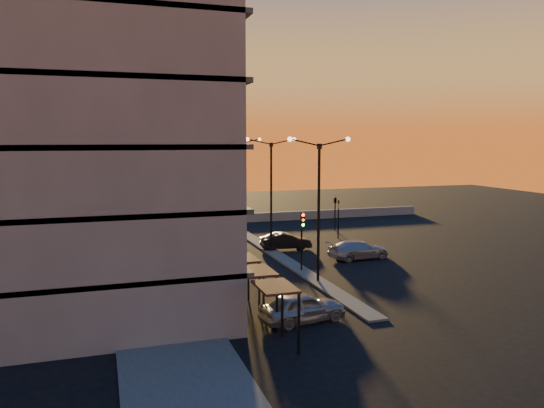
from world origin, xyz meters
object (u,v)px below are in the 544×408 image
Objects in this scene: traffic_light_main at (302,232)px; car_sedan at (286,241)px; streetlamp_mid at (271,185)px; car_wagon at (359,250)px; car_hatchback at (303,307)px.

traffic_light_main reaches higher than car_sedan.
traffic_light_main is at bearing -90.00° from streetlamp_mid.
streetlamp_mid is 5.14m from car_sedan.
car_wagon is at bearing -38.57° from streetlamp_mid.
traffic_light_main is 0.85× the size of car_wagon.
car_wagon is (5.75, -4.58, -4.87)m from streetlamp_mid.
car_sedan is 0.86× the size of car_wagon.
car_hatchback is 18.08m from car_sedan.
car_sedan is at bearing 34.65° from car_wagon.
traffic_light_main is at bearing -29.75° from car_hatchback.
car_sedan is at bearing -25.39° from car_hatchback.
car_hatchback reaches higher than car_sedan.
car_wagon is (4.25, -5.16, 0.02)m from car_sedan.
streetlamp_mid is 17.81m from car_hatchback.
streetlamp_mid is at bearing 46.62° from car_wagon.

